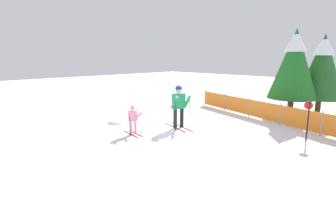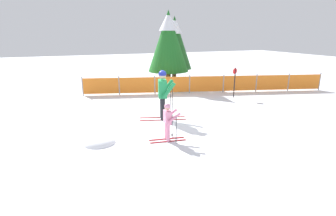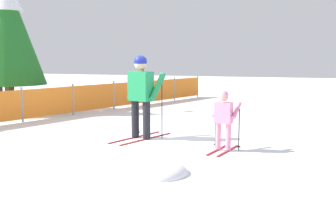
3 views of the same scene
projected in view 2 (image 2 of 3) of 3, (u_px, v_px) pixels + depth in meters
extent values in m
plane|color=white|center=(165.00, 119.00, 9.59)|extent=(60.00, 60.00, 0.00)
cube|color=maroon|center=(162.00, 117.00, 9.71)|extent=(1.62, 0.51, 0.02)
cube|color=maroon|center=(163.00, 120.00, 9.40)|extent=(1.62, 0.51, 0.02)
cylinder|color=black|center=(162.00, 107.00, 9.60)|extent=(0.16, 0.16, 0.79)
cylinder|color=black|center=(163.00, 109.00, 9.29)|extent=(0.16, 0.16, 0.79)
cube|color=#1E8C4C|center=(162.00, 89.00, 9.25)|extent=(0.41, 0.55, 0.62)
cylinder|color=#1E8C4C|center=(167.00, 87.00, 9.56)|extent=(0.50, 0.25, 0.58)
cylinder|color=#1E8C4C|center=(169.00, 91.00, 8.97)|extent=(0.50, 0.25, 0.58)
sphere|color=#D8AD8C|center=(162.00, 75.00, 9.12)|extent=(0.26, 0.26, 0.26)
sphere|color=navy|center=(162.00, 74.00, 9.10)|extent=(0.28, 0.28, 0.28)
cylinder|color=black|center=(170.00, 100.00, 9.73)|extent=(0.02, 0.02, 1.24)
cylinder|color=black|center=(170.00, 114.00, 9.88)|extent=(0.07, 0.07, 0.01)
cylinder|color=black|center=(172.00, 105.00, 9.10)|extent=(0.02, 0.02, 1.24)
cylinder|color=black|center=(172.00, 120.00, 9.26)|extent=(0.07, 0.07, 0.01)
cube|color=maroon|center=(167.00, 139.00, 7.74)|extent=(1.05, 0.20, 0.02)
cube|color=maroon|center=(168.00, 141.00, 7.55)|extent=(1.05, 0.20, 0.02)
cylinder|color=pink|center=(167.00, 131.00, 7.66)|extent=(0.10, 0.10, 0.50)
cylinder|color=pink|center=(168.00, 133.00, 7.48)|extent=(0.10, 0.10, 0.50)
cube|color=pink|center=(167.00, 117.00, 7.45)|extent=(0.22, 0.33, 0.39)
cylinder|color=pink|center=(171.00, 114.00, 7.65)|extent=(0.38, 0.13, 0.30)
cylinder|color=pink|center=(175.00, 118.00, 7.29)|extent=(0.38, 0.13, 0.30)
sphere|color=#D8AD8C|center=(167.00, 107.00, 7.37)|extent=(0.17, 0.17, 0.17)
sphere|color=pink|center=(167.00, 106.00, 7.36)|extent=(0.17, 0.17, 0.17)
cylinder|color=black|center=(172.00, 125.00, 7.80)|extent=(0.02, 0.02, 0.78)
cylinder|color=black|center=(172.00, 135.00, 7.89)|extent=(0.07, 0.07, 0.01)
cylinder|color=black|center=(176.00, 130.00, 7.36)|extent=(0.02, 0.02, 0.78)
cylinder|color=black|center=(176.00, 141.00, 7.45)|extent=(0.07, 0.07, 0.01)
cylinder|color=gray|center=(83.00, 86.00, 12.96)|extent=(0.06, 0.06, 0.94)
cylinder|color=gray|center=(119.00, 86.00, 13.14)|extent=(0.06, 0.06, 0.94)
cylinder|color=gray|center=(155.00, 85.00, 13.32)|extent=(0.06, 0.06, 0.94)
cylinder|color=gray|center=(190.00, 84.00, 13.50)|extent=(0.06, 0.06, 0.94)
cylinder|color=gray|center=(223.00, 83.00, 13.68)|extent=(0.06, 0.06, 0.94)
cylinder|color=gray|center=(256.00, 83.00, 13.86)|extent=(0.06, 0.06, 0.94)
cylinder|color=gray|center=(288.00, 82.00, 14.04)|extent=(0.06, 0.06, 0.94)
cylinder|color=gray|center=(320.00, 82.00, 14.21)|extent=(0.06, 0.06, 0.94)
cube|color=orange|center=(101.00, 86.00, 13.05)|extent=(1.74, 0.51, 0.79)
cube|color=orange|center=(137.00, 85.00, 13.23)|extent=(1.74, 0.51, 0.79)
cube|color=orange|center=(172.00, 84.00, 13.41)|extent=(1.74, 0.51, 0.79)
cube|color=orange|center=(207.00, 84.00, 13.59)|extent=(1.74, 0.51, 0.79)
cube|color=orange|center=(240.00, 83.00, 13.77)|extent=(1.74, 0.51, 0.79)
cube|color=orange|center=(272.00, 82.00, 13.95)|extent=(1.74, 0.51, 0.79)
cube|color=orange|center=(304.00, 82.00, 14.13)|extent=(1.74, 0.51, 0.79)
cylinder|color=#4C3823|center=(168.00, 79.00, 15.20)|extent=(0.29, 0.29, 0.90)
cone|color=#1F6825|center=(168.00, 41.00, 14.61)|extent=(2.28, 2.28, 3.34)
cone|color=white|center=(168.00, 21.00, 14.31)|extent=(1.03, 1.03, 1.00)
cylinder|color=#4C3823|center=(174.00, 75.00, 16.62)|extent=(0.27, 0.27, 0.85)
cone|color=#215A24|center=(174.00, 43.00, 16.06)|extent=(2.16, 2.16, 3.16)
cone|color=white|center=(174.00, 25.00, 15.78)|extent=(0.97, 0.97, 0.95)
cylinder|color=black|center=(235.00, 83.00, 12.55)|extent=(0.05, 0.05, 1.44)
cylinder|color=red|center=(235.00, 71.00, 12.37)|extent=(0.27, 0.10, 0.28)
ellipsoid|color=white|center=(100.00, 143.00, 7.43)|extent=(0.90, 0.76, 0.36)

